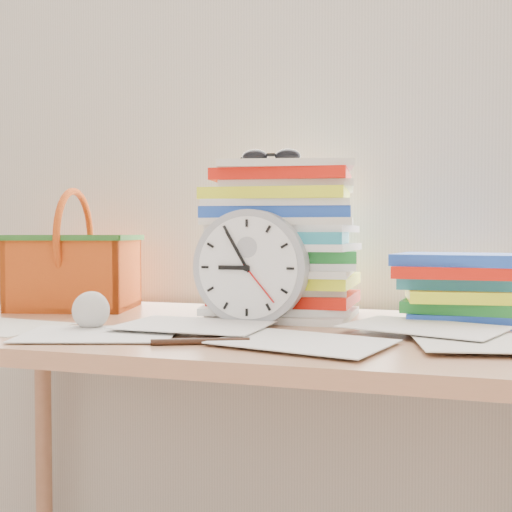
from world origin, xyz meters
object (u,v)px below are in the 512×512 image
(desk, at_px, (231,363))
(paper_stack, at_px, (283,241))
(basket, at_px, (75,250))
(book_stack, at_px, (461,288))
(clock, at_px, (251,267))

(desk, relative_size, paper_stack, 4.20)
(basket, bearing_deg, paper_stack, -12.33)
(paper_stack, height_order, book_stack, paper_stack)
(desk, xyz_separation_m, book_stack, (0.44, 0.17, 0.15))
(book_stack, bearing_deg, desk, -158.56)
(paper_stack, bearing_deg, basket, -179.53)
(desk, distance_m, clock, 0.19)
(desk, bearing_deg, paper_stack, 67.66)
(paper_stack, distance_m, basket, 0.52)
(book_stack, distance_m, basket, 0.90)
(desk, xyz_separation_m, basket, (-0.46, 0.16, 0.22))
(book_stack, relative_size, basket, 0.97)
(basket, bearing_deg, desk, -31.95)
(paper_stack, xyz_separation_m, basket, (-0.52, -0.00, -0.02))
(book_stack, bearing_deg, paper_stack, -178.43)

